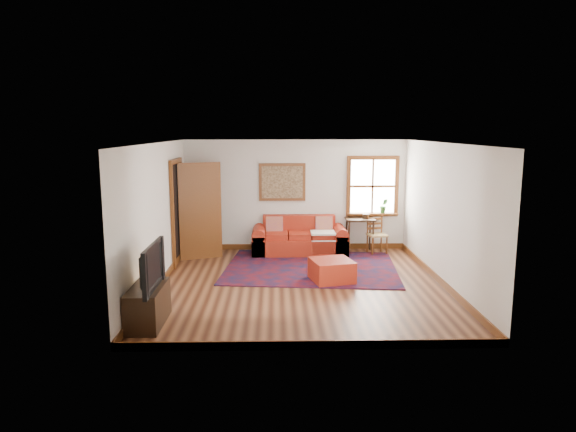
{
  "coord_description": "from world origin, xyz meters",
  "views": [
    {
      "loc": [
        -0.44,
        -8.79,
        2.74
      ],
      "look_at": [
        -0.22,
        0.6,
        1.14
      ],
      "focal_mm": 32.0,
      "sensor_mm": 36.0,
      "label": 1
    }
  ],
  "objects_px": {
    "ladder_back_chair": "(376,233)",
    "red_leather_sofa": "(300,241)",
    "red_ottoman": "(332,271)",
    "media_cabinet": "(148,305)",
    "side_table": "(360,224)"
  },
  "relations": [
    {
      "from": "side_table",
      "to": "ladder_back_chair",
      "type": "distance_m",
      "value": 0.42
    },
    {
      "from": "red_ottoman",
      "to": "media_cabinet",
      "type": "distance_m",
      "value": 3.46
    },
    {
      "from": "ladder_back_chair",
      "to": "red_leather_sofa",
      "type": "bearing_deg",
      "value": 178.54
    },
    {
      "from": "red_leather_sofa",
      "to": "ladder_back_chair",
      "type": "distance_m",
      "value": 1.71
    },
    {
      "from": "red_ottoman",
      "to": "media_cabinet",
      "type": "bearing_deg",
      "value": -158.42
    },
    {
      "from": "red_leather_sofa",
      "to": "side_table",
      "type": "distance_m",
      "value": 1.41
    },
    {
      "from": "ladder_back_chair",
      "to": "media_cabinet",
      "type": "xyz_separation_m",
      "value": [
        -4.04,
        -4.12,
        -0.17
      ]
    },
    {
      "from": "red_ottoman",
      "to": "side_table",
      "type": "relative_size",
      "value": 0.92
    },
    {
      "from": "red_ottoman",
      "to": "media_cabinet",
      "type": "relative_size",
      "value": 0.7
    },
    {
      "from": "side_table",
      "to": "red_leather_sofa",
      "type": "bearing_deg",
      "value": -175.98
    },
    {
      "from": "media_cabinet",
      "to": "side_table",
      "type": "bearing_deg",
      "value": 49.07
    },
    {
      "from": "red_leather_sofa",
      "to": "ladder_back_chair",
      "type": "relative_size",
      "value": 2.49
    },
    {
      "from": "red_ottoman",
      "to": "ladder_back_chair",
      "type": "relative_size",
      "value": 0.84
    },
    {
      "from": "red_leather_sofa",
      "to": "media_cabinet",
      "type": "xyz_separation_m",
      "value": [
        -2.34,
        -4.17,
        0.0
      ]
    },
    {
      "from": "media_cabinet",
      "to": "red_ottoman",
      "type": "bearing_deg",
      "value": 35.24
    }
  ]
}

